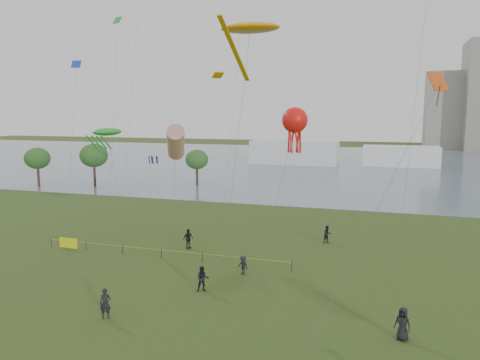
% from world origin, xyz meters
% --- Properties ---
extents(ground_plane, '(400.00, 400.00, 0.00)m').
position_xyz_m(ground_plane, '(0.00, 0.00, 0.00)').
color(ground_plane, '#243811').
extents(lake, '(400.00, 120.00, 0.08)m').
position_xyz_m(lake, '(0.00, 100.00, 0.02)').
color(lake, slate).
rests_on(lake, ground_plane).
extents(building_low, '(16.00, 18.00, 28.00)m').
position_xyz_m(building_low, '(32.00, 168.00, 14.00)').
color(building_low, gray).
rests_on(building_low, ground_plane).
extents(pavilion_left, '(22.00, 8.00, 6.00)m').
position_xyz_m(pavilion_left, '(-12.00, 95.00, 3.00)').
color(pavilion_left, silver).
rests_on(pavilion_left, ground_plane).
extents(pavilion_right, '(18.00, 7.00, 5.00)m').
position_xyz_m(pavilion_right, '(14.00, 98.00, 2.50)').
color(pavilion_right, white).
rests_on(pavilion_right, ground_plane).
extents(trees, '(30.78, 14.13, 7.68)m').
position_xyz_m(trees, '(-37.62, 48.24, 5.19)').
color(trees, '#372219').
rests_on(trees, ground_plane).
extents(fence, '(24.07, 0.07, 1.05)m').
position_xyz_m(fence, '(-14.69, 13.46, 0.55)').
color(fence, black).
rests_on(fence, ground_plane).
extents(spectator_a, '(1.15, 1.05, 1.91)m').
position_xyz_m(spectator_a, '(-1.97, 7.09, 0.95)').
color(spectator_a, black).
rests_on(spectator_a, ground_plane).
extents(spectator_b, '(1.16, 0.94, 1.56)m').
position_xyz_m(spectator_b, '(-0.22, 11.46, 0.78)').
color(spectator_b, black).
rests_on(spectator_b, ground_plane).
extents(spectator_c, '(0.97, 1.22, 1.94)m').
position_xyz_m(spectator_c, '(-7.45, 16.94, 0.97)').
color(spectator_c, black).
rests_on(spectator_c, ground_plane).
extents(spectator_d, '(1.13, 0.97, 1.96)m').
position_xyz_m(spectator_d, '(11.86, 3.62, 0.98)').
color(spectator_d, black).
rests_on(spectator_d, ground_plane).
extents(spectator_f, '(0.84, 0.71, 1.97)m').
position_xyz_m(spectator_f, '(-6.20, 0.99, 0.98)').
color(spectator_f, black).
rests_on(spectator_f, ground_plane).
extents(spectator_g, '(1.10, 1.07, 1.79)m').
position_xyz_m(spectator_g, '(5.21, 22.97, 0.89)').
color(spectator_g, black).
rests_on(spectator_g, ground_plane).
extents(kite_stingray, '(5.16, 10.09, 20.59)m').
position_xyz_m(kite_stingray, '(-0.92, 15.67, 20.11)').
color(kite_stingray, '#3F3F42').
extents(kite_windsock, '(4.18, 5.00, 12.08)m').
position_xyz_m(kite_windsock, '(-8.89, 17.60, 10.21)').
color(kite_windsock, '#3F3F42').
extents(kite_creature, '(4.81, 4.77, 11.53)m').
position_xyz_m(kite_creature, '(-17.13, 18.64, 11.09)').
color(kite_creature, '#3F3F42').
extents(kite_octopus, '(2.47, 8.57, 13.58)m').
position_xyz_m(kite_octopus, '(2.69, 17.66, 12.36)').
color(kite_octopus, '#3F3F42').
extents(kite_delta, '(7.88, 14.59, 15.85)m').
position_xyz_m(kite_delta, '(13.34, 10.42, 14.39)').
color(kite_delta, '#3F3F42').
extents(small_kites, '(39.64, 18.15, 10.39)m').
position_xyz_m(small_kites, '(-4.02, 19.86, 23.04)').
color(small_kites, orange).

